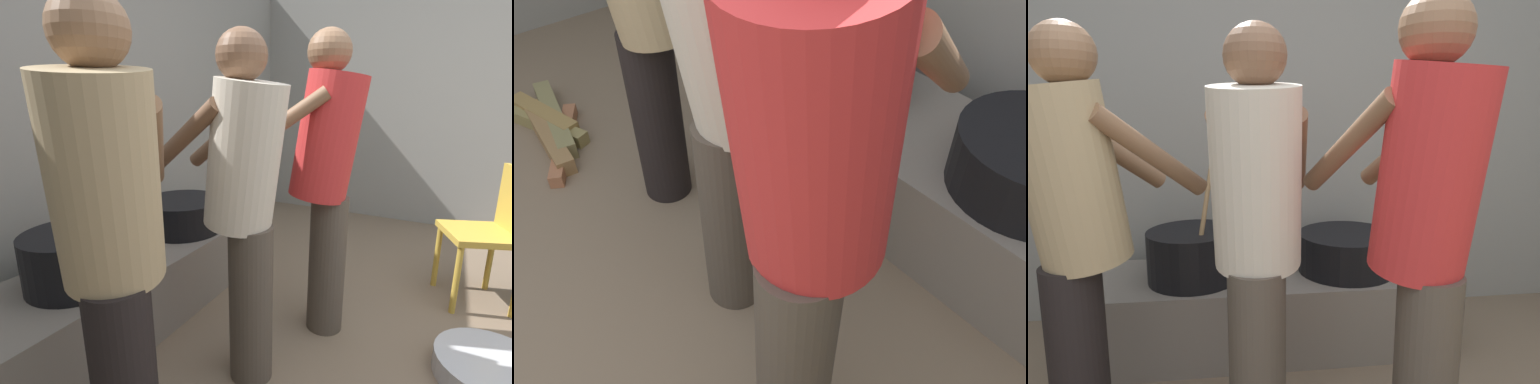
{
  "view_description": "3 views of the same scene",
  "coord_description": "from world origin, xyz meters",
  "views": [
    {
      "loc": [
        -1.4,
        0.2,
        1.29
      ],
      "look_at": [
        0.26,
        1.09,
        0.79
      ],
      "focal_mm": 25.39,
      "sensor_mm": 36.0,
      "label": 1
    },
    {
      "loc": [
        0.93,
        0.2,
        1.67
      ],
      "look_at": [
        0.12,
        0.88,
        0.69
      ],
      "focal_mm": 38.81,
      "sensor_mm": 36.0,
      "label": 2
    },
    {
      "loc": [
        -0.2,
        -0.44,
        1.26
      ],
      "look_at": [
        0.0,
        1.17,
        0.96
      ],
      "focal_mm": 29.8,
      "sensor_mm": 36.0,
      "label": 3
    }
  ],
  "objects": [
    {
      "name": "firewood_pile",
      "position": [
        -1.49,
        0.78,
        0.04
      ],
      "size": [
        0.87,
        0.37,
        0.08
      ],
      "color": "olive",
      "rests_on": "ground_plane"
    },
    {
      "name": "hearth_ledge",
      "position": [
        0.01,
        1.75,
        0.21
      ],
      "size": [
        1.84,
        0.6,
        0.41
      ],
      "primitive_type": "cube",
      "color": "slate",
      "rests_on": "ground_plane"
    },
    {
      "name": "cook_in_cream_shirt",
      "position": [
        -0.12,
        0.95,
        0.88
      ],
      "size": [
        0.42,
        0.69,
        1.55
      ],
      "color": "#4C4238",
      "rests_on": "ground_plane"
    },
    {
      "name": "cooking_pot_main",
      "position": [
        -0.4,
        1.71,
        0.54
      ],
      "size": [
        0.47,
        0.47,
        0.71
      ],
      "color": "black",
      "rests_on": "hearth_ledge"
    },
    {
      "name": "cook_in_red_shirt",
      "position": [
        0.39,
        0.75,
        0.92
      ],
      "size": [
        0.54,
        0.74,
        1.61
      ],
      "color": "#4C4238",
      "rests_on": "ground_plane"
    }
  ]
}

